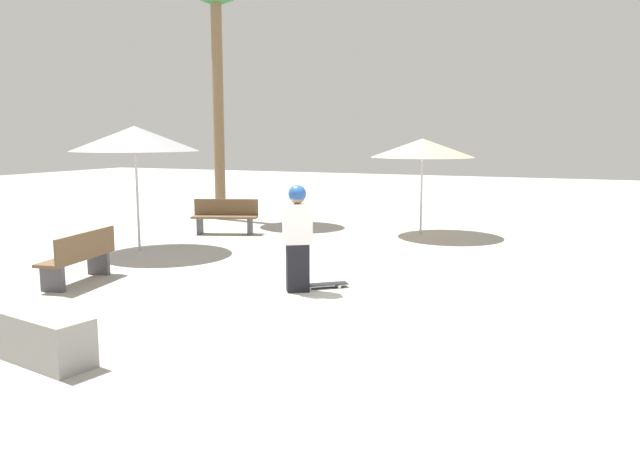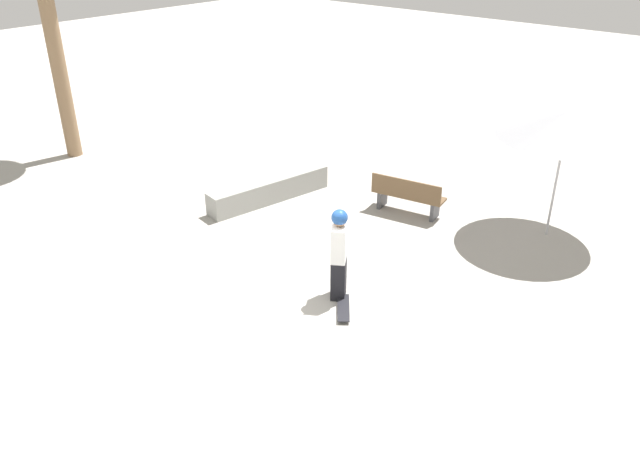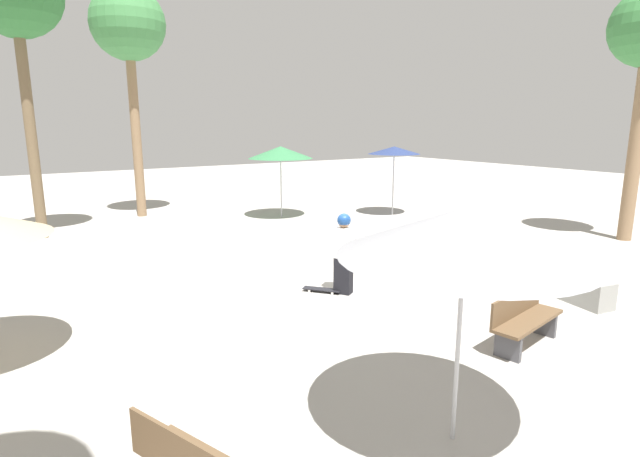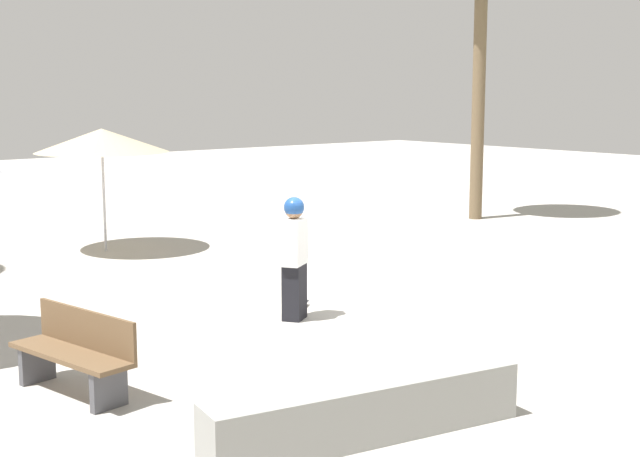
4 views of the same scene
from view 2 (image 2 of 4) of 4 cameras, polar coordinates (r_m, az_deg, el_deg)
The scene contains 6 objects.
ground_plane at distance 10.69m, azimuth -3.20°, elevation -6.97°, with size 60.00×60.00×0.00m, color #ADA8A0.
skater_main at distance 10.42m, azimuth 1.75°, elevation -2.10°, with size 0.50×0.44×1.66m.
skateboard at distance 10.50m, azimuth 2.15°, elevation -7.26°, with size 0.75×0.66×0.07m.
concrete_ledge at distance 14.29m, azimuth -4.65°, elevation 3.54°, with size 3.09×1.02×0.53m.
bench_far at distance 13.70m, azimuth 8.02°, elevation 2.99°, with size 0.72×1.65×0.85m.
shade_umbrella_grey at distance 12.83m, azimuth 21.63°, elevation 8.83°, with size 2.62×2.62×2.61m.
Camera 2 is at (-6.31, -6.17, 6.03)m, focal length 35.00 mm.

